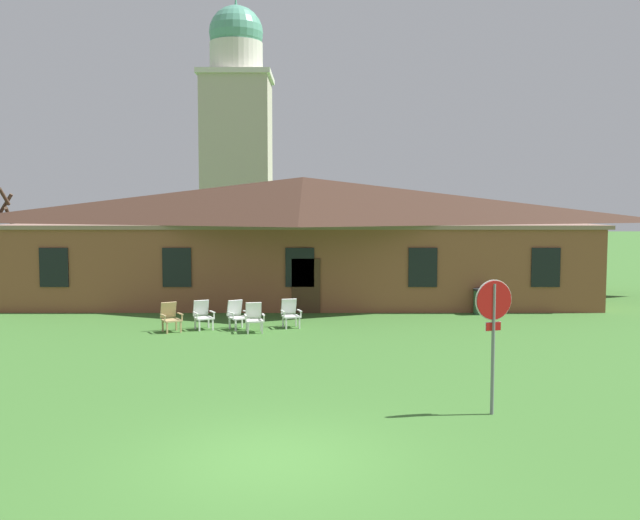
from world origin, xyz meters
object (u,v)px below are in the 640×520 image
at_px(stop_sign, 493,319).
at_px(trash_bin, 480,301).
at_px(lawn_chair_right_end, 290,313).
at_px(lawn_chair_near_door, 203,314).
at_px(lawn_chair_left_end, 237,314).
at_px(lawn_chair_middle, 254,317).
at_px(lawn_chair_by_porch, 170,316).

distance_m(stop_sign, trash_bin, 13.06).
bearing_deg(trash_bin, lawn_chair_right_end, -158.25).
bearing_deg(stop_sign, lawn_chair_near_door, 127.50).
relative_size(lawn_chair_near_door, lawn_chair_left_end, 1.00).
bearing_deg(lawn_chair_right_end, stop_sign, -65.94).
bearing_deg(trash_bin, lawn_chair_middle, -155.71).
relative_size(lawn_chair_by_porch, lawn_chair_near_door, 1.00).
height_order(lawn_chair_right_end, trash_bin, trash_bin).
height_order(lawn_chair_near_door, lawn_chair_middle, same).
bearing_deg(lawn_chair_by_porch, lawn_chair_left_end, 13.08).
distance_m(stop_sign, lawn_chair_right_end, 10.90).
xyz_separation_m(lawn_chair_by_porch, lawn_chair_left_end, (2.13, 0.49, 0.00)).
xyz_separation_m(lawn_chair_middle, trash_bin, (8.24, 3.72, -0.00)).
height_order(lawn_chair_by_porch, lawn_chair_left_end, same).
bearing_deg(lawn_chair_right_end, trash_bin, 21.75).
relative_size(lawn_chair_near_door, lawn_chair_right_end, 1.00).
distance_m(stop_sign, lawn_chair_near_door, 12.09).
bearing_deg(lawn_chair_by_porch, trash_bin, 18.29).
distance_m(lawn_chair_left_end, lawn_chair_right_end, 1.79).
bearing_deg(lawn_chair_near_door, lawn_chair_left_end, 1.87).
bearing_deg(trash_bin, lawn_chair_near_door, -162.40).
bearing_deg(lawn_chair_middle, stop_sign, -58.31).
xyz_separation_m(stop_sign, trash_bin, (2.69, 12.70, -1.40)).
height_order(lawn_chair_by_porch, lawn_chair_middle, same).
relative_size(stop_sign, lawn_chair_middle, 2.80).
bearing_deg(lawn_chair_near_door, lawn_chair_by_porch, -155.10).
relative_size(lawn_chair_near_door, lawn_chair_middle, 1.00).
bearing_deg(lawn_chair_by_porch, lawn_chair_near_door, 24.90).
height_order(stop_sign, lawn_chair_middle, stop_sign).
xyz_separation_m(lawn_chair_by_porch, lawn_chair_right_end, (3.89, 0.80, 0.00)).
relative_size(stop_sign, lawn_chair_near_door, 2.80).
bearing_deg(trash_bin, stop_sign, -101.95).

